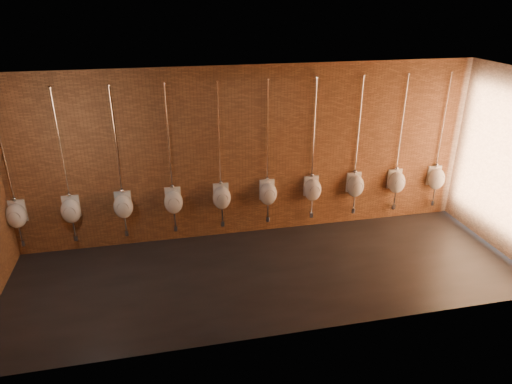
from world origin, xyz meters
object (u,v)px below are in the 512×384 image
urinal_4 (222,197)px  urinal_1 (71,210)px  urinal_6 (313,189)px  urinal_7 (355,185)px  urinal_2 (123,205)px  urinal_8 (397,181)px  urinal_3 (173,201)px  urinal_9 (436,178)px  urinal_0 (16,214)px  urinal_5 (268,193)px

urinal_4 → urinal_1: bearing=180.0°
urinal_6 → urinal_7: (0.88, 0.00, 0.00)m
urinal_2 → urinal_4: bearing=0.0°
urinal_7 → urinal_8: size_ratio=1.00×
urinal_1 → urinal_3: same height
urinal_6 → urinal_7: 0.88m
urinal_8 → urinal_6: bearing=180.0°
urinal_4 → urinal_9: (4.41, 0.00, 0.00)m
urinal_4 → urinal_2: bearing=180.0°
urinal_3 → urinal_8: bearing=0.0°
urinal_0 → urinal_4: (3.53, 0.00, 0.00)m
urinal_9 → urinal_3: bearing=180.0°
urinal_5 → urinal_6: same height
urinal_3 → urinal_8: size_ratio=1.00×
urinal_2 → urinal_3: size_ratio=1.00×
urinal_9 → urinal_6: bearing=180.0°
urinal_0 → urinal_1: bearing=0.0°
urinal_0 → urinal_3: bearing=0.0°
urinal_2 → urinal_7: size_ratio=1.00×
urinal_2 → urinal_7: (4.41, 0.00, 0.00)m
urinal_0 → urinal_9: size_ratio=1.00×
urinal_0 → urinal_4: same height
urinal_1 → urinal_8: same height
urinal_2 → urinal_7: same height
urinal_4 → urinal_8: size_ratio=1.00×
urinal_8 → urinal_3: bearing=180.0°
urinal_3 → urinal_9: bearing=0.0°
urinal_1 → urinal_4: 2.65m
urinal_3 → urinal_5: size_ratio=1.00×
urinal_0 → urinal_1: same height
urinal_0 → urinal_2: (1.77, 0.00, 0.00)m
urinal_6 → urinal_8: (1.77, 0.00, 0.00)m
urinal_0 → urinal_3: (2.65, 0.00, 0.00)m
urinal_4 → urinal_7: bearing=0.0°
urinal_8 → urinal_7: bearing=180.0°
urinal_1 → urinal_0: bearing=180.0°
urinal_3 → urinal_5: 1.77m
urinal_5 → urinal_9: size_ratio=1.00×
urinal_0 → urinal_7: size_ratio=1.00×
urinal_6 → urinal_7: size_ratio=1.00×
urinal_3 → urinal_9: (5.30, 0.00, 0.00)m
urinal_5 → urinal_6: 0.88m
urinal_7 → urinal_8: same height
urinal_6 → urinal_8: bearing=0.0°
urinal_1 → urinal_7: same height
urinal_1 → urinal_2: (0.88, 0.00, 0.00)m
urinal_0 → urinal_3: same height
urinal_0 → urinal_2: bearing=0.0°
urinal_2 → urinal_6: (3.53, 0.00, 0.00)m
urinal_2 → urinal_5: 2.65m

